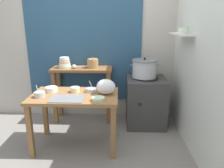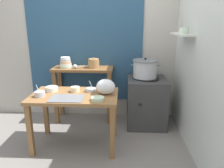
# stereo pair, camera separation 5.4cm
# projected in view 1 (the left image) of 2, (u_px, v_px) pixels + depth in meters

# --- Properties ---
(ground_plane) EXTENTS (9.00, 9.00, 0.00)m
(ground_plane) POSITION_uv_depth(u_px,v_px,m) (86.00, 146.00, 2.91)
(ground_plane) COLOR gray
(wall_back) EXTENTS (4.40, 0.12, 2.60)m
(wall_back) POSITION_uv_depth(u_px,v_px,m) (98.00, 41.00, 3.59)
(wall_back) COLOR #B2ADA3
(wall_back) RESTS_ON ground
(wall_right) EXTENTS (0.30, 3.20, 2.60)m
(wall_right) POSITION_uv_depth(u_px,v_px,m) (197.00, 47.00, 2.70)
(wall_right) COLOR silver
(wall_right) RESTS_ON ground
(prep_table) EXTENTS (1.10, 0.66, 0.72)m
(prep_table) POSITION_uv_depth(u_px,v_px,m) (75.00, 103.00, 2.78)
(prep_table) COLOR olive
(prep_table) RESTS_ON ground
(back_shelf_table) EXTENTS (0.96, 0.40, 0.90)m
(back_shelf_table) POSITION_uv_depth(u_px,v_px,m) (82.00, 81.00, 3.52)
(back_shelf_table) COLOR brown
(back_shelf_table) RESTS_ON ground
(stove_block) EXTENTS (0.60, 0.61, 0.78)m
(stove_block) POSITION_uv_depth(u_px,v_px,m) (146.00, 102.00, 3.45)
(stove_block) COLOR #383838
(stove_block) RESTS_ON ground
(steamer_pot) EXTENTS (0.43, 0.38, 0.31)m
(steamer_pot) POSITION_uv_depth(u_px,v_px,m) (144.00, 68.00, 3.32)
(steamer_pot) COLOR #B7BABF
(steamer_pot) RESTS_ON stove_block
(clay_pot) EXTENTS (0.18, 0.18, 0.17)m
(clay_pot) POSITION_uv_depth(u_px,v_px,m) (93.00, 63.00, 3.43)
(clay_pot) COLOR #A37A4C
(clay_pot) RESTS_ON back_shelf_table
(bowl_stack_enamel) EXTENTS (0.19, 0.19, 0.17)m
(bowl_stack_enamel) POSITION_uv_depth(u_px,v_px,m) (65.00, 63.00, 3.43)
(bowl_stack_enamel) COLOR #B7D1AD
(bowl_stack_enamel) RESTS_ON back_shelf_table
(ladle) EXTENTS (0.26, 0.09, 0.07)m
(ladle) POSITION_uv_depth(u_px,v_px,m) (75.00, 67.00, 3.37)
(ladle) COLOR #B7BABF
(ladle) RESTS_ON back_shelf_table
(serving_tray) EXTENTS (0.40, 0.28, 0.01)m
(serving_tray) POSITION_uv_depth(u_px,v_px,m) (67.00, 99.00, 2.58)
(serving_tray) COLOR slate
(serving_tray) RESTS_ON prep_table
(plastic_bag) EXTENTS (0.24, 0.18, 0.20)m
(plastic_bag) POSITION_uv_depth(u_px,v_px,m) (106.00, 87.00, 2.73)
(plastic_bag) COLOR white
(plastic_bag) RESTS_ON prep_table
(prep_bowl_0) EXTENTS (0.13, 0.13, 0.15)m
(prep_bowl_0) POSITION_uv_depth(u_px,v_px,m) (40.00, 94.00, 2.64)
(prep_bowl_0) COLOR #B7BABF
(prep_bowl_0) RESTS_ON prep_table
(prep_bowl_1) EXTENTS (0.16, 0.16, 0.06)m
(prep_bowl_1) POSITION_uv_depth(u_px,v_px,m) (51.00, 89.00, 2.85)
(prep_bowl_1) COLOR silver
(prep_bowl_1) RESTS_ON prep_table
(prep_bowl_2) EXTENTS (0.12, 0.12, 0.07)m
(prep_bowl_2) POSITION_uv_depth(u_px,v_px,m) (75.00, 89.00, 2.83)
(prep_bowl_2) COLOR beige
(prep_bowl_2) RESTS_ON prep_table
(prep_bowl_3) EXTENTS (0.16, 0.16, 0.04)m
(prep_bowl_3) POSITION_uv_depth(u_px,v_px,m) (98.00, 99.00, 2.53)
(prep_bowl_3) COLOR #B7D1AD
(prep_bowl_3) RESTS_ON prep_table
(prep_bowl_4) EXTENTS (0.13, 0.13, 0.16)m
(prep_bowl_4) POSITION_uv_depth(u_px,v_px,m) (91.00, 90.00, 2.84)
(prep_bowl_4) COLOR #B7BABF
(prep_bowl_4) RESTS_ON prep_table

